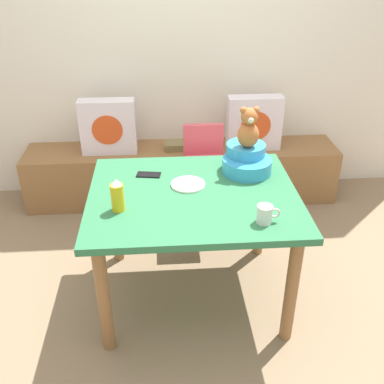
{
  "coord_description": "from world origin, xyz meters",
  "views": [
    {
      "loc": [
        -0.17,
        -2.17,
        1.99
      ],
      "look_at": [
        0.0,
        0.1,
        0.69
      ],
      "focal_mm": 41.75,
      "sensor_mm": 36.0,
      "label": 1
    }
  ],
  "objects_px": {
    "highchair": "(205,165)",
    "cell_phone": "(149,175)",
    "dining_table": "(193,209)",
    "teddy_bear": "(249,128)",
    "pillow_floral_right": "(254,123)",
    "coffee_mug": "(265,214)",
    "ketchup_bottle": "(117,196)",
    "infant_seat_teal": "(247,160)",
    "pillow_floral_left": "(108,127)",
    "book_stack": "(177,146)",
    "dinner_plate_near": "(188,184)"
  },
  "relations": [
    {
      "from": "highchair",
      "to": "cell_phone",
      "type": "xyz_separation_m",
      "value": [
        -0.4,
        -0.57,
        0.22
      ]
    },
    {
      "from": "dining_table",
      "to": "teddy_bear",
      "type": "height_order",
      "value": "teddy_bear"
    },
    {
      "from": "pillow_floral_right",
      "to": "cell_phone",
      "type": "xyz_separation_m",
      "value": [
        -0.84,
        -0.98,
        0.06
      ]
    },
    {
      "from": "pillow_floral_right",
      "to": "highchair",
      "type": "bearing_deg",
      "value": -136.93
    },
    {
      "from": "pillow_floral_right",
      "to": "coffee_mug",
      "type": "relative_size",
      "value": 3.67
    },
    {
      "from": "dining_table",
      "to": "coffee_mug",
      "type": "xyz_separation_m",
      "value": [
        0.34,
        -0.32,
        0.15
      ]
    },
    {
      "from": "ketchup_bottle",
      "to": "cell_phone",
      "type": "relative_size",
      "value": 1.28
    },
    {
      "from": "infant_seat_teal",
      "to": "cell_phone",
      "type": "relative_size",
      "value": 2.29
    },
    {
      "from": "pillow_floral_right",
      "to": "pillow_floral_left",
      "type": "bearing_deg",
      "value": 180.0
    },
    {
      "from": "infant_seat_teal",
      "to": "dining_table",
      "type": "bearing_deg",
      "value": -143.55
    },
    {
      "from": "pillow_floral_left",
      "to": "pillow_floral_right",
      "type": "height_order",
      "value": "same"
    },
    {
      "from": "book_stack",
      "to": "dinner_plate_near",
      "type": "xyz_separation_m",
      "value": [
        0.02,
        -1.15,
        0.26
      ]
    },
    {
      "from": "pillow_floral_right",
      "to": "book_stack",
      "type": "xyz_separation_m",
      "value": [
        -0.63,
        0.02,
        -0.19
      ]
    },
    {
      "from": "infant_seat_teal",
      "to": "pillow_floral_right",
      "type": "bearing_deg",
      "value": 75.69
    },
    {
      "from": "pillow_floral_right",
      "to": "teddy_bear",
      "type": "distance_m",
      "value": 1.05
    },
    {
      "from": "book_stack",
      "to": "highchair",
      "type": "distance_m",
      "value": 0.48
    },
    {
      "from": "teddy_bear",
      "to": "dinner_plate_near",
      "type": "relative_size",
      "value": 1.25
    },
    {
      "from": "infant_seat_teal",
      "to": "cell_phone",
      "type": "bearing_deg",
      "value": -178.21
    },
    {
      "from": "pillow_floral_left",
      "to": "teddy_bear",
      "type": "height_order",
      "value": "teddy_bear"
    },
    {
      "from": "cell_phone",
      "to": "pillow_floral_left",
      "type": "bearing_deg",
      "value": 27.97
    },
    {
      "from": "pillow_floral_right",
      "to": "coffee_mug",
      "type": "distance_m",
      "value": 1.56
    },
    {
      "from": "highchair",
      "to": "dinner_plate_near",
      "type": "distance_m",
      "value": 0.76
    },
    {
      "from": "pillow_floral_left",
      "to": "highchair",
      "type": "height_order",
      "value": "pillow_floral_left"
    },
    {
      "from": "book_stack",
      "to": "coffee_mug",
      "type": "relative_size",
      "value": 1.67
    },
    {
      "from": "infant_seat_teal",
      "to": "cell_phone",
      "type": "xyz_separation_m",
      "value": [
        -0.6,
        -0.02,
        -0.07
      ]
    },
    {
      "from": "coffee_mug",
      "to": "cell_phone",
      "type": "relative_size",
      "value": 0.83
    },
    {
      "from": "teddy_bear",
      "to": "pillow_floral_right",
      "type": "bearing_deg",
      "value": 75.7
    },
    {
      "from": "ketchup_bottle",
      "to": "pillow_floral_right",
      "type": "bearing_deg",
      "value": 53.88
    },
    {
      "from": "pillow_floral_right",
      "to": "infant_seat_teal",
      "type": "relative_size",
      "value": 1.33
    },
    {
      "from": "ketchup_bottle",
      "to": "cell_phone",
      "type": "bearing_deg",
      "value": 68.29
    },
    {
      "from": "book_stack",
      "to": "infant_seat_teal",
      "type": "xyz_separation_m",
      "value": [
        0.39,
        -0.98,
        0.32
      ]
    },
    {
      "from": "pillow_floral_left",
      "to": "ketchup_bottle",
      "type": "bearing_deg",
      "value": -82.36
    },
    {
      "from": "infant_seat_teal",
      "to": "book_stack",
      "type": "bearing_deg",
      "value": 111.45
    },
    {
      "from": "dining_table",
      "to": "infant_seat_teal",
      "type": "relative_size",
      "value": 3.57
    },
    {
      "from": "pillow_floral_right",
      "to": "cell_phone",
      "type": "relative_size",
      "value": 3.06
    },
    {
      "from": "coffee_mug",
      "to": "dinner_plate_near",
      "type": "relative_size",
      "value": 0.6
    },
    {
      "from": "pillow_floral_right",
      "to": "book_stack",
      "type": "bearing_deg",
      "value": 178.1
    },
    {
      "from": "dining_table",
      "to": "cell_phone",
      "type": "relative_size",
      "value": 8.18
    },
    {
      "from": "book_stack",
      "to": "coffee_mug",
      "type": "xyz_separation_m",
      "value": [
        0.38,
        -1.56,
        0.3
      ]
    },
    {
      "from": "teddy_bear",
      "to": "cell_phone",
      "type": "relative_size",
      "value": 1.74
    },
    {
      "from": "infant_seat_teal",
      "to": "ketchup_bottle",
      "type": "bearing_deg",
      "value": -151.74
    },
    {
      "from": "pillow_floral_left",
      "to": "pillow_floral_right",
      "type": "xyz_separation_m",
      "value": [
        1.18,
        0.0,
        0.0
      ]
    },
    {
      "from": "highchair",
      "to": "cell_phone",
      "type": "distance_m",
      "value": 0.73
    },
    {
      "from": "pillow_floral_left",
      "to": "coffee_mug",
      "type": "height_order",
      "value": "pillow_floral_left"
    },
    {
      "from": "infant_seat_teal",
      "to": "ketchup_bottle",
      "type": "relative_size",
      "value": 1.78
    },
    {
      "from": "coffee_mug",
      "to": "book_stack",
      "type": "bearing_deg",
      "value": 103.61
    },
    {
      "from": "book_stack",
      "to": "dining_table",
      "type": "relative_size",
      "value": 0.17
    },
    {
      "from": "cell_phone",
      "to": "ketchup_bottle",
      "type": "bearing_deg",
      "value": 167.31
    },
    {
      "from": "pillow_floral_left",
      "to": "teddy_bear",
      "type": "relative_size",
      "value": 1.76
    },
    {
      "from": "teddy_bear",
      "to": "coffee_mug",
      "type": "xyz_separation_m",
      "value": [
        -0.01,
        -0.58,
        -0.23
      ]
    }
  ]
}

